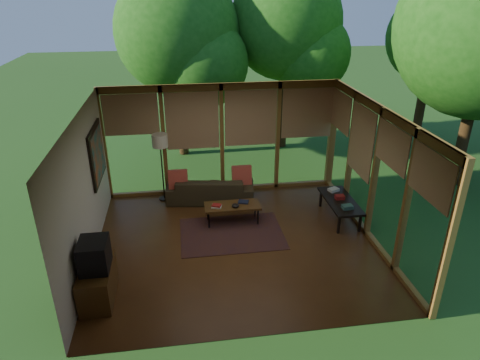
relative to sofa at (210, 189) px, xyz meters
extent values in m
plane|color=#573216|center=(0.35, -2.00, -0.30)|extent=(5.50, 5.50, 0.00)
plane|color=white|center=(0.35, -2.00, 2.40)|extent=(5.50, 5.50, 0.00)
cube|color=beige|center=(-2.40, -2.00, 1.05)|extent=(0.04, 5.00, 2.70)
cube|color=beige|center=(0.35, -4.50, 1.05)|extent=(5.50, 0.04, 2.70)
cube|color=olive|center=(0.35, 0.50, 1.05)|extent=(5.50, 0.12, 2.70)
cube|color=olive|center=(3.10, -2.00, 1.05)|extent=(0.12, 5.00, 2.70)
plane|color=#275520|center=(8.35, 6.00, -0.31)|extent=(40.00, 40.00, 0.00)
cylinder|color=#382614|center=(-0.55, 3.29, 1.98)|extent=(0.28, 0.28, 4.56)
sphere|color=#164E12|center=(-0.55, 3.29, 3.25)|extent=(3.45, 3.45, 3.45)
cylinder|color=#382614|center=(2.57, 3.53, 2.09)|extent=(0.28, 0.28, 4.79)
sphere|color=#164E12|center=(2.57, 3.53, 3.42)|extent=(3.25, 3.25, 3.25)
cylinder|color=#382614|center=(6.33, -0.03, 2.19)|extent=(0.28, 0.28, 4.99)
cylinder|color=#382614|center=(6.82, 2.89, 1.85)|extent=(0.28, 0.28, 4.30)
sphere|color=#164E12|center=(6.82, 2.89, 3.04)|extent=(2.66, 2.66, 2.66)
cube|color=brown|center=(0.31, -1.61, -0.29)|extent=(2.13, 1.51, 0.01)
imported|color=#382F1C|center=(0.00, 0.00, 0.00)|extent=(2.15, 1.10, 0.60)
cube|color=#9C170E|center=(-0.75, -0.05, 0.30)|extent=(0.45, 0.24, 0.47)
cube|color=#9C170E|center=(0.75, -0.05, 0.31)|extent=(0.46, 0.25, 0.48)
cube|color=beige|center=(0.04, -1.18, 0.14)|extent=(0.24, 0.20, 0.03)
cube|color=maroon|center=(0.04, -1.18, 0.17)|extent=(0.23, 0.20, 0.03)
cube|color=black|center=(0.64, -1.05, 0.14)|extent=(0.26, 0.22, 0.03)
ellipsoid|color=black|center=(0.44, -1.23, 0.16)|extent=(0.16, 0.16, 0.07)
cube|color=#513416|center=(-2.12, -3.27, 0.00)|extent=(0.50, 1.00, 0.60)
cube|color=black|center=(-2.10, -3.27, 0.55)|extent=(0.45, 0.55, 0.50)
cube|color=#345C52|center=(2.75, -1.70, 0.19)|extent=(0.23, 0.17, 0.08)
cube|color=maroon|center=(2.75, -1.25, 0.20)|extent=(0.20, 0.15, 0.09)
cube|color=beige|center=(2.75, -0.85, 0.19)|extent=(0.27, 0.24, 0.06)
cylinder|color=black|center=(-1.11, 0.20, -0.28)|extent=(0.26, 0.26, 0.03)
cylinder|color=black|center=(-1.11, 0.20, 0.49)|extent=(0.03, 0.03, 1.52)
cylinder|color=beige|center=(-1.11, 0.20, 1.20)|extent=(0.36, 0.36, 0.30)
cube|color=#513416|center=(0.39, -1.13, 0.10)|extent=(1.20, 0.50, 0.05)
cylinder|color=black|center=(-0.14, -1.31, -0.11)|extent=(0.03, 0.03, 0.38)
cylinder|color=black|center=(0.92, -1.31, -0.11)|extent=(0.03, 0.03, 0.38)
cylinder|color=black|center=(-0.14, -0.95, -0.11)|extent=(0.03, 0.03, 0.38)
cylinder|color=black|center=(0.92, -0.95, -0.11)|extent=(0.03, 0.03, 0.38)
cube|color=black|center=(2.75, -1.30, 0.13)|extent=(0.60, 1.40, 0.05)
cube|color=black|center=(2.52, -1.90, -0.10)|extent=(0.05, 0.05, 0.40)
cube|color=black|center=(2.98, -1.90, -0.10)|extent=(0.05, 0.05, 0.40)
cube|color=black|center=(2.52, -0.70, -0.10)|extent=(0.05, 0.05, 0.40)
cube|color=black|center=(2.98, -0.70, -0.10)|extent=(0.05, 0.05, 0.40)
cube|color=black|center=(-2.37, -0.60, 1.25)|extent=(0.05, 1.35, 1.15)
cube|color=#18606D|center=(-2.34, -0.60, 1.25)|extent=(0.02, 1.20, 1.00)
camera|label=1|loc=(-0.63, -9.20, 4.47)|focal=32.00mm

